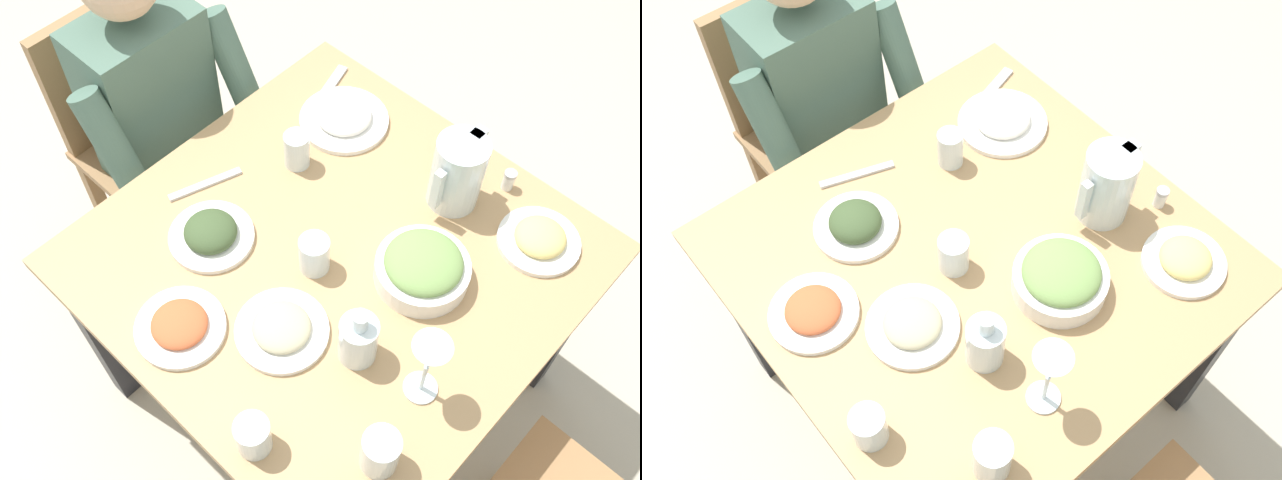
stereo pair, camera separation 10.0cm
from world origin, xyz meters
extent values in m
plane|color=#B7AD99|center=(0.00, 0.00, 0.00)|extent=(8.00, 8.00, 0.00)
cube|color=tan|center=(0.00, 0.00, 0.72)|extent=(0.99, 0.99, 0.03)
cube|color=#232328|center=(-0.44, -0.44, 0.35)|extent=(0.06, 0.06, 0.70)
cube|color=#232328|center=(0.44, -0.44, 0.35)|extent=(0.06, 0.06, 0.70)
cube|color=#232328|center=(-0.44, 0.44, 0.35)|extent=(0.06, 0.06, 0.70)
cube|color=#997047|center=(-0.21, -0.92, 0.21)|extent=(0.04, 0.04, 0.43)
cube|color=#997047|center=(0.13, -0.92, 0.21)|extent=(0.04, 0.04, 0.43)
cube|color=#997047|center=(-0.21, -0.58, 0.21)|extent=(0.04, 0.04, 0.43)
cube|color=#997047|center=(0.13, -0.58, 0.21)|extent=(0.04, 0.04, 0.43)
cube|color=#997047|center=(-0.04, -0.75, 0.44)|extent=(0.40, 0.40, 0.03)
cube|color=#997047|center=(-0.04, -0.93, 0.66)|extent=(0.38, 0.04, 0.42)
cube|color=#4C6B5B|center=(-0.04, -0.72, 0.70)|extent=(0.32, 0.20, 0.50)
cylinder|color=#665B4C|center=(-0.13, -0.53, 0.42)|extent=(0.11, 0.38, 0.11)
cylinder|color=#665B4C|center=(-0.13, -0.34, 0.23)|extent=(0.10, 0.10, 0.45)
cylinder|color=#4C6B5B|center=(-0.24, -0.58, 0.73)|extent=(0.08, 0.23, 0.37)
cylinder|color=#665B4C|center=(0.04, -0.53, 0.42)|extent=(0.11, 0.38, 0.11)
cylinder|color=#665B4C|center=(0.04, -0.34, 0.23)|extent=(0.10, 0.10, 0.45)
cylinder|color=#4C6B5B|center=(0.16, -0.58, 0.73)|extent=(0.08, 0.23, 0.37)
cylinder|color=silver|center=(-0.30, 0.10, 0.83)|extent=(0.12, 0.12, 0.19)
cube|color=silver|center=(-0.23, 0.10, 0.84)|extent=(0.02, 0.02, 0.11)
cube|color=silver|center=(-0.36, 0.10, 0.91)|extent=(0.04, 0.03, 0.02)
cylinder|color=white|center=(-0.08, 0.18, 0.76)|extent=(0.21, 0.21, 0.05)
ellipsoid|color=#759951|center=(-0.08, 0.18, 0.80)|extent=(0.17, 0.17, 0.06)
cylinder|color=white|center=(0.22, 0.05, 0.74)|extent=(0.20, 0.20, 0.01)
ellipsoid|color=#B7AD89|center=(0.22, 0.05, 0.76)|extent=(0.12, 0.12, 0.04)
cylinder|color=white|center=(-0.31, -0.25, 0.74)|extent=(0.23, 0.23, 0.01)
ellipsoid|color=white|center=(-0.31, -0.25, 0.76)|extent=(0.14, 0.14, 0.05)
cylinder|color=white|center=(0.16, -0.23, 0.74)|extent=(0.20, 0.20, 0.01)
ellipsoid|color=#3D512D|center=(0.16, -0.23, 0.76)|extent=(0.12, 0.12, 0.06)
cylinder|color=white|center=(-0.34, 0.32, 0.74)|extent=(0.19, 0.19, 0.01)
ellipsoid|color=#E0C670|center=(-0.34, 0.32, 0.76)|extent=(0.12, 0.12, 0.05)
cylinder|color=white|center=(0.36, -0.11, 0.74)|extent=(0.19, 0.19, 0.01)
ellipsoid|color=#CC5B33|center=(0.36, -0.11, 0.76)|extent=(0.12, 0.12, 0.04)
cylinder|color=silver|center=(-0.13, -0.25, 0.78)|extent=(0.06, 0.06, 0.10)
cylinder|color=silver|center=(0.29, 0.38, 0.79)|extent=(0.07, 0.07, 0.11)
cylinder|color=silver|center=(0.06, -0.01, 0.78)|extent=(0.07, 0.07, 0.09)
cylinder|color=silver|center=(0.42, 0.18, 0.78)|extent=(0.07, 0.07, 0.09)
cylinder|color=silver|center=(0.12, 0.34, 0.74)|extent=(0.07, 0.07, 0.01)
cylinder|color=silver|center=(0.12, 0.34, 0.79)|extent=(0.01, 0.01, 0.10)
cone|color=silver|center=(0.12, 0.34, 0.89)|extent=(0.08, 0.08, 0.09)
cylinder|color=silver|center=(0.15, 0.20, 0.79)|extent=(0.08, 0.08, 0.12)
cylinder|color=gold|center=(0.15, 0.20, 0.77)|extent=(0.07, 0.07, 0.07)
cylinder|color=silver|center=(0.15, 0.20, 0.88)|extent=(0.03, 0.03, 0.04)
cylinder|color=white|center=(-0.42, 0.17, 0.76)|extent=(0.03, 0.03, 0.04)
cylinder|color=#B2B2B7|center=(-0.42, 0.17, 0.78)|extent=(0.03, 0.03, 0.01)
cube|color=silver|center=(-0.37, -0.36, 0.74)|extent=(0.17, 0.07, 0.01)
cube|color=silver|center=(0.07, -0.36, 0.74)|extent=(0.18, 0.08, 0.01)
camera|label=1|loc=(0.65, 0.58, 2.10)|focal=40.45mm
camera|label=2|loc=(0.58, 0.64, 2.10)|focal=40.45mm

